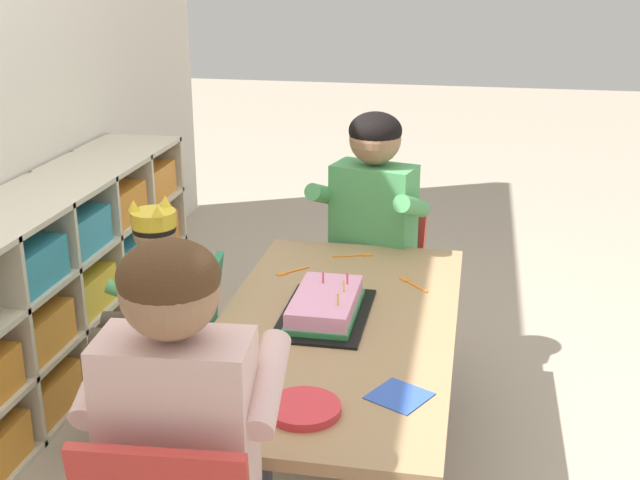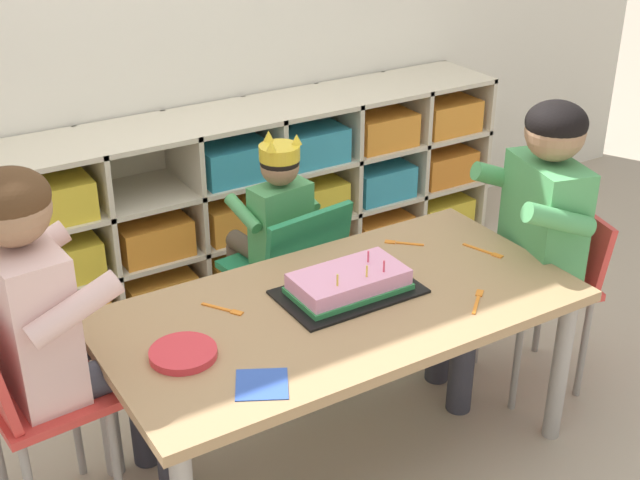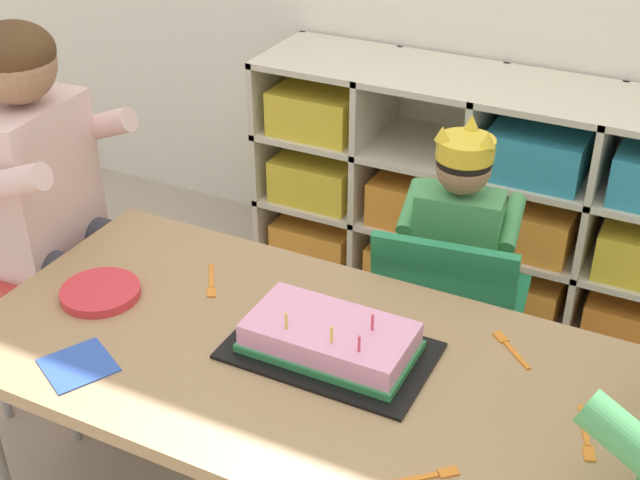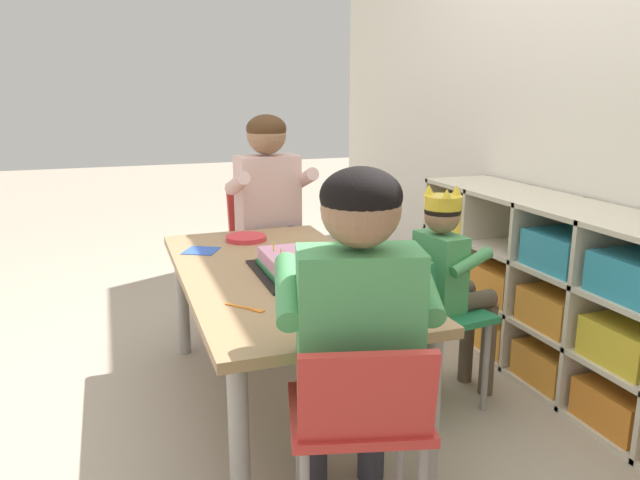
% 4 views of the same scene
% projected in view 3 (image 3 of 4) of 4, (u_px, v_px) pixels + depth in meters
% --- Properties ---
extents(storage_cubby_shelf, '(2.17, 0.37, 0.75)m').
position_uv_depth(storage_cubby_shelf, '(598.00, 230.00, 2.58)').
color(storage_cubby_shelf, beige).
rests_on(storage_cubby_shelf, ground).
extents(activity_table, '(1.38, 0.69, 0.55)m').
position_uv_depth(activity_table, '(300.00, 380.00, 1.76)').
color(activity_table, '#A37F56').
rests_on(activity_table, ground).
extents(classroom_chair_blue, '(0.42, 0.38, 0.63)m').
position_uv_depth(classroom_chair_blue, '(447.00, 302.00, 2.17)').
color(classroom_chair_blue, '#238451').
rests_on(classroom_chair_blue, ground).
extents(child_with_crown, '(0.32, 0.32, 0.85)m').
position_uv_depth(child_with_crown, '(460.00, 234.00, 2.18)').
color(child_with_crown, '#4C9E5B').
rests_on(child_with_crown, ground).
extents(classroom_chair_adult_side, '(0.33, 0.39, 0.73)m').
position_uv_depth(classroom_chair_adult_side, '(35.00, 250.00, 2.24)').
color(classroom_chair_adult_side, red).
rests_on(classroom_chair_adult_side, ground).
extents(adult_helper_seated, '(0.44, 0.42, 1.08)m').
position_uv_depth(adult_helper_seated, '(59.00, 188.00, 2.09)').
color(adult_helper_seated, beige).
rests_on(adult_helper_seated, ground).
extents(birthday_cake_on_tray, '(0.41, 0.25, 0.11)m').
position_uv_depth(birthday_cake_on_tray, '(330.00, 341.00, 1.73)').
color(birthday_cake_on_tray, black).
rests_on(birthday_cake_on_tray, activity_table).
extents(paper_plate_stack, '(0.18, 0.18, 0.02)m').
position_uv_depth(paper_plate_stack, '(100.00, 292.00, 1.91)').
color(paper_plate_stack, '#DB333D').
rests_on(paper_plate_stack, activity_table).
extents(paper_napkin_square, '(0.17, 0.17, 0.00)m').
position_uv_depth(paper_napkin_square, '(78.00, 365.00, 1.70)').
color(paper_napkin_square, '#3356B7').
rests_on(paper_napkin_square, activity_table).
extents(fork_near_cake_tray, '(0.12, 0.10, 0.00)m').
position_uv_depth(fork_near_cake_tray, '(425.00, 477.00, 1.45)').
color(fork_near_cake_tray, orange).
rests_on(fork_near_cake_tray, activity_table).
extents(fork_beside_plate_stack, '(0.06, 0.14, 0.00)m').
position_uv_depth(fork_beside_plate_stack, '(586.00, 436.00, 1.53)').
color(fork_beside_plate_stack, orange).
rests_on(fork_beside_plate_stack, activity_table).
extents(fork_at_table_front_edge, '(0.10, 0.10, 0.00)m').
position_uv_depth(fork_at_table_front_edge, '(510.00, 347.00, 1.75)').
color(fork_at_table_front_edge, orange).
rests_on(fork_at_table_front_edge, activity_table).
extents(fork_scattered_mid_table, '(0.09, 0.12, 0.00)m').
position_uv_depth(fork_scattered_mid_table, '(211.00, 283.00, 1.95)').
color(fork_scattered_mid_table, orange).
rests_on(fork_scattered_mid_table, activity_table).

